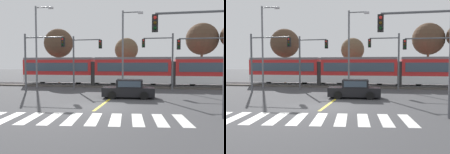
% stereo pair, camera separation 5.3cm
% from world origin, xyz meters
% --- Properties ---
extents(ground_plane, '(200.00, 200.00, 0.00)m').
position_xyz_m(ground_plane, '(0.00, 0.00, 0.00)').
color(ground_plane, '#3D3D3F').
extents(track_bed, '(120.00, 4.00, 0.18)m').
position_xyz_m(track_bed, '(0.00, 14.13, 0.09)').
color(track_bed, '#4C4742').
rests_on(track_bed, ground).
extents(rail_near, '(120.00, 0.08, 0.10)m').
position_xyz_m(rail_near, '(0.00, 13.41, 0.23)').
color(rail_near, '#939399').
rests_on(rail_near, track_bed).
extents(rail_far, '(120.00, 0.08, 0.10)m').
position_xyz_m(rail_far, '(0.00, 14.85, 0.23)').
color(rail_far, '#939399').
rests_on(rail_far, track_bed).
extents(light_rail_tram, '(28.00, 2.64, 3.43)m').
position_xyz_m(light_rail_tram, '(0.79, 14.13, 2.05)').
color(light_rail_tram, silver).
rests_on(light_rail_tram, track_bed).
extents(crosswalk_stripe_1, '(0.90, 2.85, 0.01)m').
position_xyz_m(crosswalk_stripe_1, '(-3.82, -3.96, 0.00)').
color(crosswalk_stripe_1, silver).
rests_on(crosswalk_stripe_1, ground).
extents(crosswalk_stripe_2, '(0.90, 2.85, 0.01)m').
position_xyz_m(crosswalk_stripe_2, '(-2.73, -3.82, 0.00)').
color(crosswalk_stripe_2, silver).
rests_on(crosswalk_stripe_2, ground).
extents(crosswalk_stripe_3, '(0.90, 2.85, 0.01)m').
position_xyz_m(crosswalk_stripe_3, '(-1.64, -3.69, 0.00)').
color(crosswalk_stripe_3, silver).
rests_on(crosswalk_stripe_3, ground).
extents(crosswalk_stripe_4, '(0.90, 2.85, 0.01)m').
position_xyz_m(crosswalk_stripe_4, '(-0.55, -3.56, 0.00)').
color(crosswalk_stripe_4, silver).
rests_on(crosswalk_stripe_4, ground).
extents(crosswalk_stripe_5, '(0.90, 2.85, 0.01)m').
position_xyz_m(crosswalk_stripe_5, '(0.55, -3.43, 0.00)').
color(crosswalk_stripe_5, silver).
rests_on(crosswalk_stripe_5, ground).
extents(crosswalk_stripe_6, '(0.90, 2.85, 0.01)m').
position_xyz_m(crosswalk_stripe_6, '(1.64, -3.29, 0.00)').
color(crosswalk_stripe_6, silver).
rests_on(crosswalk_stripe_6, ground).
extents(crosswalk_stripe_7, '(0.90, 2.85, 0.01)m').
position_xyz_m(crosswalk_stripe_7, '(2.73, -3.16, 0.00)').
color(crosswalk_stripe_7, silver).
rests_on(crosswalk_stripe_7, ground).
extents(crosswalk_stripe_8, '(0.90, 2.85, 0.01)m').
position_xyz_m(crosswalk_stripe_8, '(3.82, -3.03, 0.00)').
color(crosswalk_stripe_8, silver).
rests_on(crosswalk_stripe_8, ground).
extents(crosswalk_stripe_9, '(0.90, 2.85, 0.01)m').
position_xyz_m(crosswalk_stripe_9, '(4.91, -2.89, 0.00)').
color(crosswalk_stripe_9, silver).
rests_on(crosswalk_stripe_9, ground).
extents(lane_centre_line, '(0.20, 13.62, 0.01)m').
position_xyz_m(lane_centre_line, '(0.00, 5.32, 0.00)').
color(lane_centre_line, gold).
rests_on(lane_centre_line, ground).
extents(sedan_crossing, '(4.31, 2.14, 1.52)m').
position_xyz_m(sedan_crossing, '(1.40, 4.38, 0.70)').
color(sedan_crossing, black).
rests_on(sedan_crossing, ground).
extents(traffic_light_far_right, '(3.25, 0.38, 5.95)m').
position_xyz_m(traffic_light_far_right, '(4.18, 10.40, 3.89)').
color(traffic_light_far_right, '#515459').
rests_on(traffic_light_far_right, ground).
extents(traffic_light_mid_left, '(4.25, 0.38, 5.78)m').
position_xyz_m(traffic_light_mid_left, '(-7.75, 6.76, 3.88)').
color(traffic_light_mid_left, '#515459').
rests_on(traffic_light_mid_left, ground).
extents(traffic_light_mid_right, '(4.25, 0.38, 5.56)m').
position_xyz_m(traffic_light_mid_right, '(8.03, 6.96, 3.67)').
color(traffic_light_mid_right, '#515459').
rests_on(traffic_light_mid_right, ground).
extents(traffic_light_near_right, '(3.75, 0.38, 5.76)m').
position_xyz_m(traffic_light_near_right, '(5.74, -2.10, 3.86)').
color(traffic_light_near_right, '#515459').
rests_on(traffic_light_near_right, ground).
extents(traffic_light_far_left, '(3.25, 0.38, 5.80)m').
position_xyz_m(traffic_light_far_left, '(-4.17, 9.76, 3.82)').
color(traffic_light_far_left, '#515459').
rests_on(traffic_light_far_left, ground).
extents(street_lamp_west, '(2.25, 0.28, 9.50)m').
position_xyz_m(street_lamp_west, '(-10.00, 10.80, 5.35)').
color(street_lamp_west, slate).
rests_on(street_lamp_west, ground).
extents(street_lamp_centre, '(2.29, 0.28, 8.55)m').
position_xyz_m(street_lamp_centre, '(0.21, 10.82, 4.87)').
color(street_lamp_centre, slate).
rests_on(street_lamp_centre, ground).
extents(bare_tree_far_west, '(4.19, 4.19, 7.93)m').
position_xyz_m(bare_tree_far_west, '(-10.45, 17.86, 5.81)').
color(bare_tree_far_west, brown).
rests_on(bare_tree_far_west, ground).
extents(bare_tree_west, '(3.41, 3.41, 6.60)m').
position_xyz_m(bare_tree_west, '(-0.72, 19.62, 4.86)').
color(bare_tree_west, brown).
rests_on(bare_tree_west, ground).
extents(bare_tree_east, '(4.36, 4.36, 8.40)m').
position_xyz_m(bare_tree_east, '(9.73, 19.53, 6.20)').
color(bare_tree_east, brown).
rests_on(bare_tree_east, ground).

